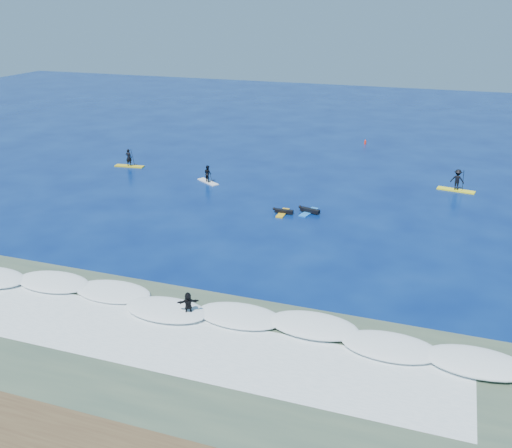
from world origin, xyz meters
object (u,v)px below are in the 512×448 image
(sup_paddler_left, at_px, (129,160))
(prone_paddler_near, at_px, (283,212))
(sup_paddler_center, at_px, (208,175))
(sup_paddler_right, at_px, (457,181))
(prone_paddler_far, at_px, (309,211))
(wave_surfer, at_px, (188,305))
(marker_buoy, at_px, (365,142))

(sup_paddler_left, xyz_separation_m, prone_paddler_near, (18.80, -7.96, -0.51))
(sup_paddler_center, distance_m, sup_paddler_right, 22.57)
(prone_paddler_far, xyz_separation_m, wave_surfer, (-2.12, -17.89, 0.62))
(sup_paddler_left, distance_m, sup_paddler_right, 31.91)
(prone_paddler_near, bearing_deg, sup_paddler_left, 66.62)
(sup_paddler_center, xyz_separation_m, wave_surfer, (8.82, -22.68, 0.08))
(sup_paddler_center, height_order, marker_buoy, sup_paddler_center)
(prone_paddler_far, bearing_deg, prone_paddler_near, 127.48)
(sup_paddler_center, relative_size, prone_paddler_near, 1.22)
(wave_surfer, bearing_deg, prone_paddler_near, 58.53)
(sup_paddler_right, relative_size, prone_paddler_near, 1.57)
(sup_paddler_left, bearing_deg, prone_paddler_near, -28.61)
(prone_paddler_far, height_order, marker_buoy, marker_buoy)
(sup_paddler_center, bearing_deg, marker_buoy, 93.62)
(prone_paddler_far, bearing_deg, sup_paddler_center, 79.68)
(wave_surfer, relative_size, marker_buoy, 3.10)
(sup_paddler_right, bearing_deg, prone_paddler_near, -130.77)
(sup_paddler_right, distance_m, wave_surfer, 30.71)
(sup_paddler_right, bearing_deg, wave_surfer, -105.71)
(sup_paddler_left, xyz_separation_m, marker_buoy, (21.28, 17.58, -0.40))
(sup_paddler_center, xyz_separation_m, prone_paddler_near, (9.01, -5.65, -0.55))
(sup_paddler_right, bearing_deg, marker_buoy, 135.04)
(sup_paddler_center, bearing_deg, prone_paddler_near, 1.56)
(sup_paddler_right, xyz_separation_m, marker_buoy, (-10.51, 14.83, -0.62))
(prone_paddler_near, xyz_separation_m, marker_buoy, (2.48, 25.53, 0.12))
(sup_paddler_left, distance_m, wave_surfer, 31.15)
(sup_paddler_center, xyz_separation_m, sup_paddler_right, (22.00, 5.05, 0.19))
(sup_paddler_right, xyz_separation_m, prone_paddler_far, (-11.06, -9.85, -0.73))
(marker_buoy, bearing_deg, wave_surfer, -93.60)
(prone_paddler_near, distance_m, marker_buoy, 25.65)
(prone_paddler_near, relative_size, marker_buoy, 3.48)
(sup_paddler_center, distance_m, prone_paddler_near, 10.66)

